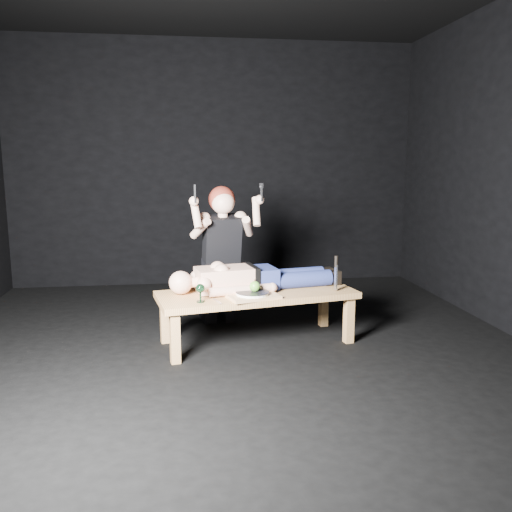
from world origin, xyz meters
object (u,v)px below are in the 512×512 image
at_px(table, 257,317).
at_px(serving_tray, 252,296).
at_px(kneeling_woman, 220,254).
at_px(carving_knife, 336,273).
at_px(lying_man, 258,274).
at_px(goblet, 200,293).

height_order(table, serving_tray, serving_tray).
bearing_deg(kneeling_woman, serving_tray, -84.44).
xyz_separation_m(table, carving_knife, (0.67, -0.06, 0.38)).
height_order(table, lying_man, lying_man).
height_order(goblet, carving_knife, carving_knife).
bearing_deg(serving_tray, table, 71.53).
height_order(lying_man, kneeling_woman, kneeling_woman).
bearing_deg(kneeling_woman, lying_man, -67.51).
bearing_deg(table, lying_man, 66.13).
xyz_separation_m(kneeling_woman, goblet, (-0.22, -0.86, -0.16)).
height_order(table, kneeling_woman, kneeling_woman).
xyz_separation_m(lying_man, kneeling_woman, (-0.30, 0.47, 0.10)).
bearing_deg(lying_man, table, -113.87).
bearing_deg(table, kneeling_woman, 103.80).
xyz_separation_m(table, goblet, (-0.49, -0.27, 0.30)).
bearing_deg(table, goblet, -161.41).
height_order(lying_man, goblet, lying_man).
xyz_separation_m(lying_man, goblet, (-0.51, -0.39, -0.05)).
xyz_separation_m(lying_man, serving_tray, (-0.09, -0.30, -0.11)).
relative_size(table, kneeling_woman, 1.22).
bearing_deg(carving_knife, lying_man, 154.02).
height_order(table, carving_knife, carving_knife).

